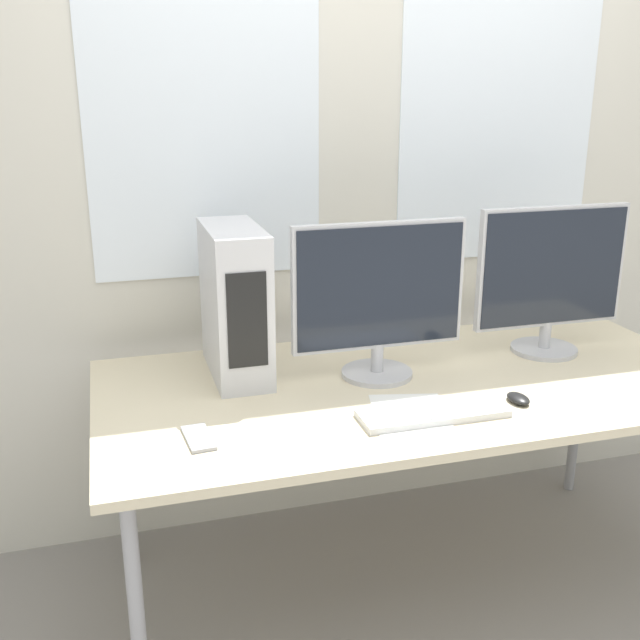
{
  "coord_description": "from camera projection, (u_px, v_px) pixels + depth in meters",
  "views": [
    {
      "loc": [
        -0.9,
        -1.55,
        1.65
      ],
      "look_at": [
        -0.31,
        0.47,
        0.98
      ],
      "focal_mm": 42.0,
      "sensor_mm": 36.0,
      "label": 1
    }
  ],
  "objects": [
    {
      "name": "wall_back",
      "position": [
        356.0,
        168.0,
        2.73
      ],
      "size": [
        8.0,
        0.07,
        2.7
      ],
      "color": "beige",
      "rests_on": "ground_plane"
    },
    {
      "name": "desk",
      "position": [
        415.0,
        394.0,
        2.38
      ],
      "size": [
        1.98,
        0.95,
        0.75
      ],
      "color": "beige",
      "rests_on": "ground_plane"
    },
    {
      "name": "pc_tower",
      "position": [
        235.0,
        302.0,
        2.36
      ],
      "size": [
        0.17,
        0.41,
        0.48
      ],
      "color": "silver",
      "rests_on": "desk"
    },
    {
      "name": "monitor_main",
      "position": [
        379.0,
        297.0,
        2.33
      ],
      "size": [
        0.56,
        0.23,
        0.5
      ],
      "color": "#B7B7BC",
      "rests_on": "desk"
    },
    {
      "name": "monitor_right_near",
      "position": [
        551.0,
        277.0,
        2.54
      ],
      "size": [
        0.55,
        0.23,
        0.51
      ],
      "color": "#B7B7BC",
      "rests_on": "desk"
    },
    {
      "name": "keyboard",
      "position": [
        433.0,
        413.0,
        2.11
      ],
      "size": [
        0.43,
        0.14,
        0.02
      ],
      "color": "silver",
      "rests_on": "desk"
    },
    {
      "name": "mouse",
      "position": [
        518.0,
        398.0,
        2.2
      ],
      "size": [
        0.06,
        0.09,
        0.02
      ],
      "color": "black",
      "rests_on": "desk"
    },
    {
      "name": "cell_phone",
      "position": [
        199.0,
        438.0,
        1.97
      ],
      "size": [
        0.08,
        0.16,
        0.01
      ],
      "rotation": [
        0.0,
        0.0,
        0.08
      ],
      "color": "#99999E",
      "rests_on": "desk"
    },
    {
      "name": "paper_sheet_left",
      "position": [
        411.0,
        415.0,
        2.12
      ],
      "size": [
        0.27,
        0.34,
        0.0
      ],
      "rotation": [
        0.0,
        0.0,
        -0.24
      ],
      "color": "white",
      "rests_on": "desk"
    }
  ]
}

